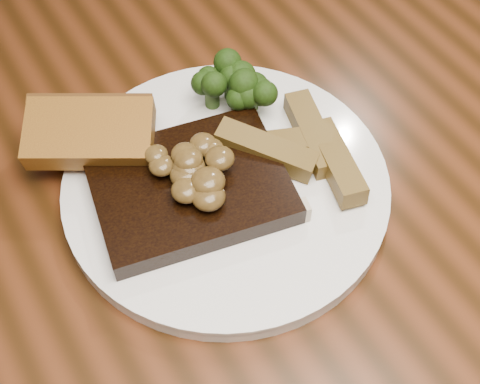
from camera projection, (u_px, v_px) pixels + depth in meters
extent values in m
cube|color=#4C230F|center=(240.00, 219.00, 0.58)|extent=(1.60, 0.90, 0.04)
cylinder|color=black|center=(460.00, 26.00, 1.29)|extent=(0.07, 0.07, 0.71)
cube|color=black|center=(5.00, 58.00, 1.18)|extent=(0.45, 0.45, 0.04)
cylinder|color=black|center=(91.00, 63.00, 1.47)|extent=(0.04, 0.04, 0.37)
cylinder|color=black|center=(129.00, 168.00, 1.30)|extent=(0.04, 0.04, 0.37)
cylinder|color=white|center=(226.00, 187.00, 0.57)|extent=(0.32, 0.32, 0.01)
cube|color=black|center=(190.00, 188.00, 0.55)|extent=(0.18, 0.15, 0.02)
cube|color=beige|center=(223.00, 238.00, 0.52)|extent=(0.14, 0.04, 0.02)
cube|color=#99681B|center=(94.00, 148.00, 0.57)|extent=(0.12, 0.10, 0.02)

